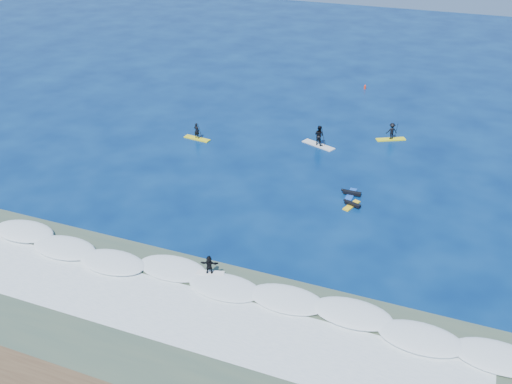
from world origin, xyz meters
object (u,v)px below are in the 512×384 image
at_px(sup_paddler_center, 319,137).
at_px(marker_buoy, 365,87).
at_px(sup_paddler_left, 197,133).
at_px(prone_paddler_far, 351,193).
at_px(sup_paddler_right, 392,132).
at_px(prone_paddler_near, 352,205).
at_px(wave_surfer, 209,266).

distance_m(sup_paddler_center, marker_buoy, 17.88).
bearing_deg(sup_paddler_left, prone_paddler_far, -11.04).
bearing_deg(sup_paddler_right, sup_paddler_left, 173.04).
height_order(sup_paddler_center, prone_paddler_far, sup_paddler_center).
relative_size(prone_paddler_near, prone_paddler_far, 0.94).
bearing_deg(sup_paddler_left, sup_paddler_right, 28.04).
height_order(sup_paddler_center, prone_paddler_near, sup_paddler_center).
relative_size(sup_paddler_center, wave_surfer, 1.76).
height_order(sup_paddler_left, prone_paddler_near, sup_paddler_left).
height_order(prone_paddler_near, marker_buoy, marker_buoy).
bearing_deg(marker_buoy, sup_paddler_left, -120.25).
height_order(sup_paddler_left, prone_paddler_far, sup_paddler_left).
distance_m(sup_paddler_right, prone_paddler_far, 12.27).
xyz_separation_m(sup_paddler_right, marker_buoy, (-5.56, 13.93, -0.51)).
bearing_deg(prone_paddler_far, marker_buoy, 10.44).
height_order(sup_paddler_center, wave_surfer, sup_paddler_center).
xyz_separation_m(sup_paddler_left, prone_paddler_far, (16.61, -5.39, -0.45)).
bearing_deg(sup_paddler_right, sup_paddler_center, -175.66).
distance_m(sup_paddler_left, sup_paddler_right, 18.94).
bearing_deg(prone_paddler_far, prone_paddler_near, -164.15).
relative_size(sup_paddler_center, sup_paddler_right, 1.21).
bearing_deg(sup_paddler_right, wave_surfer, -133.31).
bearing_deg(marker_buoy, wave_surfer, -92.17).
xyz_separation_m(prone_paddler_near, prone_paddler_far, (-0.46, 1.69, 0.01)).
height_order(prone_paddler_far, wave_surfer, wave_surfer).
bearing_deg(prone_paddler_near, wave_surfer, 170.00).
distance_m(prone_paddler_near, prone_paddler_far, 1.76).
distance_m(prone_paddler_near, wave_surfer, 13.72).
relative_size(sup_paddler_right, prone_paddler_near, 1.47).
height_order(sup_paddler_left, sup_paddler_center, sup_paddler_center).
height_order(sup_paddler_left, sup_paddler_right, sup_paddler_right).
relative_size(sup_paddler_center, marker_buoy, 5.61).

